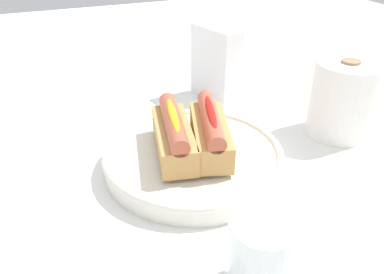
% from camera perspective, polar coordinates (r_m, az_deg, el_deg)
% --- Properties ---
extents(ground_plane, '(2.40, 2.40, 0.00)m').
position_cam_1_polar(ground_plane, '(0.61, -0.42, -3.57)').
color(ground_plane, white).
extents(serving_bowl, '(0.27, 0.27, 0.03)m').
position_cam_1_polar(serving_bowl, '(0.59, 0.00, -2.98)').
color(serving_bowl, silver).
rests_on(serving_bowl, ground_plane).
extents(hotdog_front, '(0.16, 0.08, 0.06)m').
position_cam_1_polar(hotdog_front, '(0.56, -2.75, 0.45)').
color(hotdog_front, tan).
rests_on(hotdog_front, serving_bowl).
extents(hotdog_back, '(0.16, 0.09, 0.06)m').
position_cam_1_polar(hotdog_back, '(0.57, 2.72, 0.91)').
color(hotdog_back, tan).
rests_on(hotdog_back, serving_bowl).
extents(water_glass, '(0.07, 0.07, 0.09)m').
position_cam_1_polar(water_glass, '(0.41, 10.03, -17.38)').
color(water_glass, white).
rests_on(water_glass, ground_plane).
extents(paper_towel_roll, '(0.11, 0.11, 0.13)m').
position_cam_1_polar(paper_towel_roll, '(0.71, 21.43, 5.25)').
color(paper_towel_roll, white).
rests_on(paper_towel_roll, ground_plane).
extents(napkin_box, '(0.12, 0.07, 0.15)m').
position_cam_1_polar(napkin_box, '(0.80, 3.50, 10.69)').
color(napkin_box, white).
rests_on(napkin_box, ground_plane).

